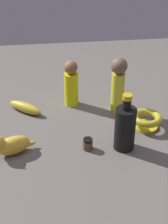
% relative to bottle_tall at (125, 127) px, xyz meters
% --- Properties ---
extents(ground, '(2.00, 2.00, 0.00)m').
position_rel_bottle_tall_xyz_m(ground, '(-0.13, 0.11, -0.08)').
color(ground, '#5B5651').
extents(bottle_tall, '(0.07, 0.07, 0.21)m').
position_rel_bottle_tall_xyz_m(bottle_tall, '(0.00, 0.00, 0.00)').
color(bottle_tall, black).
rests_on(bottle_tall, ground).
extents(person_figure_adult, '(0.07, 0.07, 0.24)m').
position_rel_bottle_tall_xyz_m(person_figure_adult, '(0.03, 0.25, 0.04)').
color(person_figure_adult, yellow).
rests_on(person_figure_adult, ground).
extents(person_figure_child, '(0.07, 0.07, 0.20)m').
position_rel_bottle_tall_xyz_m(person_figure_child, '(-0.15, 0.33, 0.01)').
color(person_figure_child, yellow).
rests_on(person_figure_child, ground).
extents(bowl, '(0.12, 0.12, 0.06)m').
position_rel_bottle_tall_xyz_m(bowl, '(0.11, 0.11, -0.05)').
color(bowl, gold).
rests_on(bowl, ground).
extents(nail_polish_jar, '(0.04, 0.04, 0.04)m').
position_rel_bottle_tall_xyz_m(nail_polish_jar, '(-0.12, 0.01, -0.06)').
color(nail_polish_jar, brown).
rests_on(nail_polish_jar, ground).
extents(cat_figurine, '(0.15, 0.09, 0.09)m').
position_rel_bottle_tall_xyz_m(cat_figurine, '(-0.39, 0.01, -0.05)').
color(cat_figurine, gold).
rests_on(cat_figurine, ground).
extents(banana, '(0.15, 0.14, 0.04)m').
position_rel_bottle_tall_xyz_m(banana, '(-0.35, 0.29, -0.06)').
color(banana, gold).
rests_on(banana, ground).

